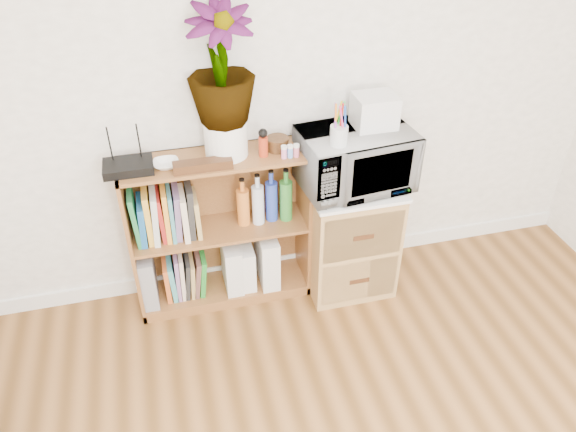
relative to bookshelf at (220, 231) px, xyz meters
name	(u,v)px	position (x,y,z in m)	size (l,w,h in m)	color
skirting_board	(276,263)	(0.35, 0.14, -0.42)	(4.00, 0.02, 0.10)	white
bookshelf	(220,231)	(0.00, 0.00, 0.00)	(1.00, 0.30, 0.95)	brown
wicker_unit	(348,236)	(0.75, -0.08, -0.12)	(0.50, 0.45, 0.70)	#9E7542
microwave	(355,159)	(0.75, -0.08, 0.41)	(0.59, 0.40, 0.33)	white
pen_cup	(339,135)	(0.61, -0.19, 0.62)	(0.09, 0.09, 0.10)	silver
small_appliance	(375,111)	(0.86, -0.04, 0.66)	(0.22, 0.18, 0.17)	silver
router	(128,167)	(-0.43, -0.02, 0.50)	(0.25, 0.17, 0.04)	black
white_bowl	(166,164)	(-0.25, -0.03, 0.49)	(0.13, 0.13, 0.03)	white
plant_pot	(226,138)	(0.07, 0.02, 0.57)	(0.22, 0.22, 0.19)	white
potted_plant	(221,65)	(0.07, 0.02, 0.96)	(0.33, 0.33, 0.59)	#2D7134
trinket_box	(203,165)	(-0.07, -0.10, 0.50)	(0.30, 0.07, 0.05)	#331A0E
kokeshi_doll	(263,146)	(0.26, -0.04, 0.53)	(0.05, 0.05, 0.11)	#AE3015
wooden_bowl	(277,143)	(0.34, 0.01, 0.51)	(0.12, 0.12, 0.07)	#341B0E
paint_jars	(290,153)	(0.39, -0.09, 0.50)	(0.11, 0.04, 0.06)	pink
file_box	(146,275)	(-0.45, 0.00, -0.24)	(0.10, 0.26, 0.33)	gray
magazine_holder_left	(232,264)	(0.05, -0.01, -0.25)	(0.10, 0.25, 0.31)	silver
magazine_holder_mid	(245,264)	(0.13, -0.01, -0.27)	(0.09, 0.22, 0.28)	silver
magazine_holder_right	(267,257)	(0.26, -0.01, -0.24)	(0.11, 0.27, 0.34)	silver
cookbooks	(166,214)	(-0.29, 0.00, 0.17)	(0.36, 0.20, 0.31)	#207B41
liquor_bottles	(277,197)	(0.33, 0.00, 0.18)	(0.47, 0.07, 0.32)	orange
lower_books	(184,274)	(-0.23, 0.00, -0.28)	(0.25, 0.19, 0.29)	#C95923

